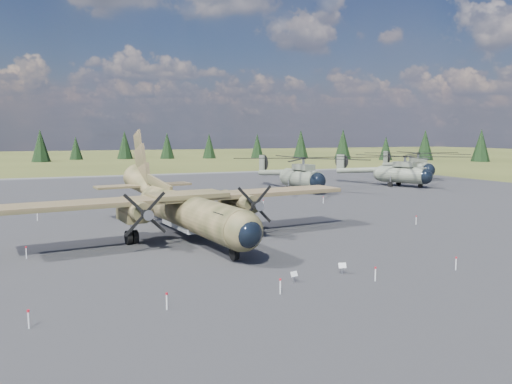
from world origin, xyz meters
name	(u,v)px	position (x,y,z in m)	size (l,w,h in m)	color
ground	(252,239)	(0.00, 0.00, 0.00)	(500.00, 500.00, 0.00)	brown
apron	(214,220)	(0.00, 10.00, 0.00)	(120.00, 120.00, 0.04)	#57575C
transport_plane	(183,204)	(-4.91, 2.94, 2.70)	(28.54, 25.79, 9.39)	#36381E
helicopter_near	(301,167)	(19.22, 27.80, 3.64)	(22.02, 24.72, 5.13)	slate
helicopter_mid	(402,165)	(37.67, 28.24, 3.58)	(26.25, 26.25, 5.05)	slate
helicopter_far	(416,160)	(49.81, 38.90, 3.59)	(22.54, 24.64, 5.06)	slate
info_placard_left	(294,275)	(-2.41, -11.96, 0.44)	(0.45, 0.27, 0.67)	gray
info_placard_right	(342,267)	(1.03, -11.56, 0.48)	(0.49, 0.29, 0.72)	gray
barrier_fence	(247,233)	(-0.46, -0.08, 0.51)	(33.12, 29.62, 0.85)	silver
treeline	(177,177)	(-4.91, 4.62, 4.80)	(292.45, 295.10, 10.90)	black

